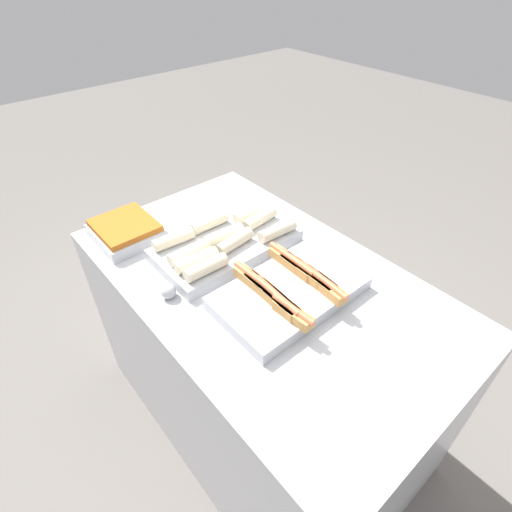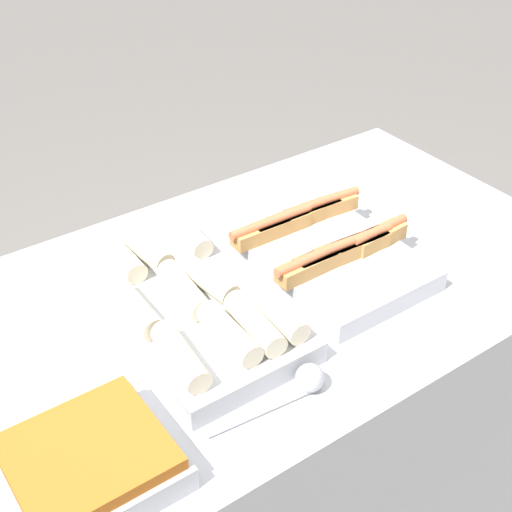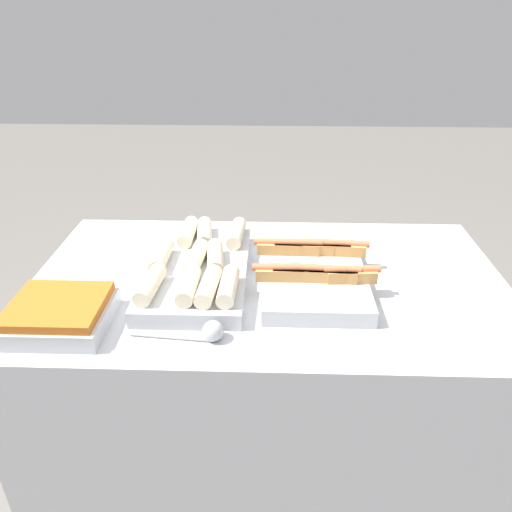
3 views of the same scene
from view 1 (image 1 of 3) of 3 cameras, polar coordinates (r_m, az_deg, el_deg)
name	(u,v)px [view 1 (image 1 of 3)]	position (r m, az deg, el deg)	size (l,w,h in m)	color
ground_plane	(261,413)	(2.21, 0.69, -21.45)	(12.00, 12.00, 0.00)	slate
counter	(262,356)	(1.82, 0.81, -14.15)	(1.47, 0.87, 0.94)	#B7BABF
tray_hotdogs	(289,290)	(1.37, 4.79, -4.87)	(0.37, 0.51, 0.10)	#B7BABF
tray_wraps	(225,243)	(1.57, -4.40, 1.92)	(0.30, 0.56, 0.10)	#B7BABF
tray_side_front	(126,231)	(1.73, -18.10, 3.47)	(0.26, 0.24, 0.07)	#B7BABF
serving_spoon_near	(166,290)	(1.42, -12.67, -4.74)	(0.25, 0.06, 0.06)	#B2B5BA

